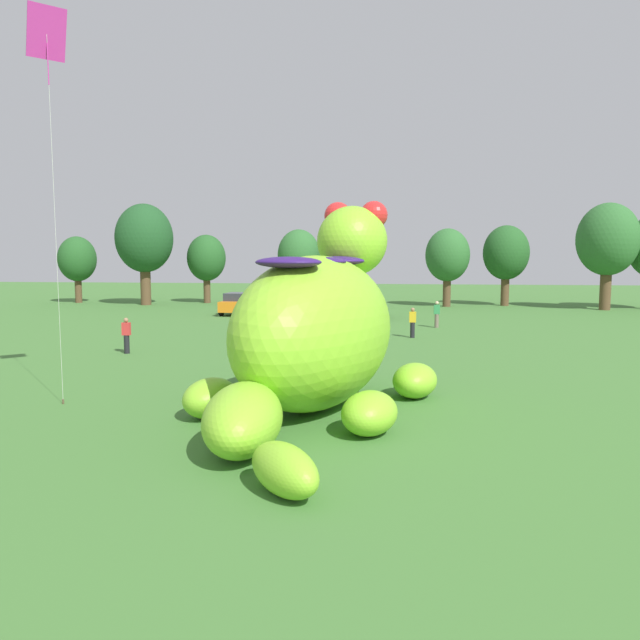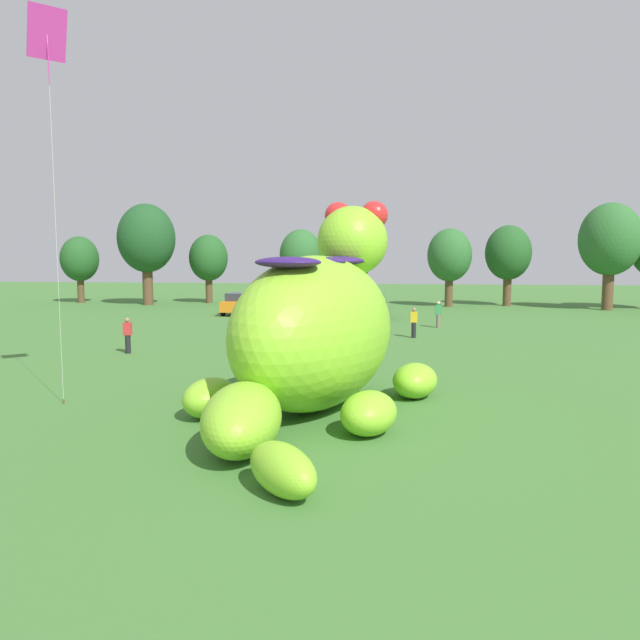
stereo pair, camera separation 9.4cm
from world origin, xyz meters
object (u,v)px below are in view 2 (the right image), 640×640
(giant_inflatable_creature, at_px, (316,330))
(spectator_wandering, at_px, (128,336))
(car_red, at_px, (285,305))
(car_silver, at_px, (329,304))
(spectator_mid_field, at_px, (438,315))
(car_orange, at_px, (239,304))
(car_black, at_px, (374,306))
(spectator_near_inflatable, at_px, (414,323))
(tethered_flying_kite, at_px, (47,41))
(spectator_by_cars, at_px, (254,324))

(giant_inflatable_creature, bearing_deg, spectator_wandering, 138.09)
(car_red, xyz_separation_m, car_silver, (3.23, 0.85, 0.00))
(spectator_mid_field, bearing_deg, car_orange, 154.98)
(giant_inflatable_creature, distance_m, car_black, 27.40)
(spectator_near_inflatable, xyz_separation_m, tethered_flying_kite, (-11.43, -17.07, 10.17))
(giant_inflatable_creature, bearing_deg, car_silver, 95.50)
(spectator_mid_field, distance_m, spectator_by_cars, 12.54)
(car_black, bearing_deg, car_silver, 158.14)
(spectator_near_inflatable, bearing_deg, tethered_flying_kite, -123.80)
(spectator_by_cars, relative_size, tethered_flying_kite, 0.14)
(giant_inflatable_creature, distance_m, spectator_mid_field, 22.21)
(car_silver, bearing_deg, car_black, -21.86)
(car_orange, bearing_deg, car_red, -9.20)
(car_black, xyz_separation_m, spectator_near_inflatable, (2.66, -10.89, -0.01))
(car_red, distance_m, spectator_mid_field, 12.82)
(car_orange, xyz_separation_m, tethered_flying_kite, (1.85, -29.15, 10.16))
(spectator_wandering, bearing_deg, spectator_near_inflatable, 27.90)
(spectator_near_inflatable, xyz_separation_m, spectator_mid_field, (1.70, 5.09, 0.00))
(spectator_wandering, bearing_deg, giant_inflatable_creature, -41.91)
(car_silver, distance_m, spectator_by_cars, 14.29)
(giant_inflatable_creature, relative_size, tethered_flying_kite, 1.11)
(giant_inflatable_creature, relative_size, car_red, 3.19)
(spectator_mid_field, bearing_deg, car_silver, 137.60)
(car_orange, height_order, spectator_wandering, car_orange)
(car_red, distance_m, spectator_near_inflatable, 14.84)
(spectator_near_inflatable, relative_size, tethered_flying_kite, 0.14)
(car_orange, bearing_deg, spectator_by_cars, -72.13)
(giant_inflatable_creature, height_order, spectator_mid_field, giant_inflatable_creature)
(spectator_wandering, xyz_separation_m, tethered_flying_kite, (2.27, -9.82, 10.17))
(car_silver, height_order, spectator_mid_field, car_silver)
(spectator_near_inflatable, bearing_deg, spectator_wandering, -152.10)
(car_red, bearing_deg, spectator_mid_field, -29.76)
(car_silver, relative_size, car_black, 0.99)
(giant_inflatable_creature, xyz_separation_m, car_red, (-6.00, 27.92, -1.55))
(car_orange, bearing_deg, car_silver, 1.85)
(spectator_by_cars, bearing_deg, giant_inflatable_creature, -69.91)
(car_silver, distance_m, car_black, 3.81)
(car_orange, height_order, spectator_by_cars, car_orange)
(car_orange, relative_size, tethered_flying_kite, 0.35)
(spectator_near_inflatable, bearing_deg, car_black, 103.75)
(spectator_mid_field, bearing_deg, spectator_wandering, -141.27)
(spectator_mid_field, relative_size, spectator_wandering, 1.00)
(spectator_mid_field, height_order, tethered_flying_kite, tethered_flying_kite)
(spectator_by_cars, distance_m, spectator_wandering, 7.36)
(car_orange, height_order, tethered_flying_kite, tethered_flying_kite)
(giant_inflatable_creature, height_order, spectator_wandering, giant_inflatable_creature)
(car_orange, distance_m, spectator_by_cars, 14.53)
(car_orange, relative_size, spectator_wandering, 2.47)
(giant_inflatable_creature, xyz_separation_m, car_silver, (-2.77, 28.77, -1.55))
(car_red, height_order, spectator_wandering, car_red)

